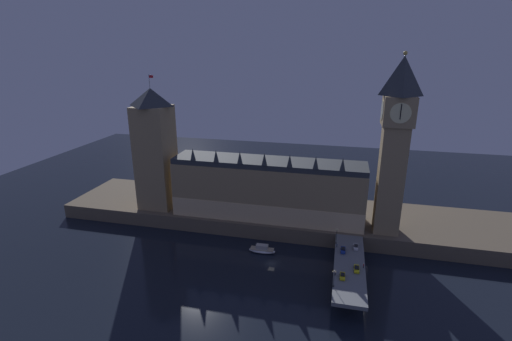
# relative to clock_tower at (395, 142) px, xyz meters

# --- Properties ---
(ground_plane) EXTENTS (400.00, 400.00, 0.00)m
(ground_plane) POSITION_rel_clock_tower_xyz_m (-44.53, -26.54, -45.91)
(ground_plane) COLOR black
(embankment) EXTENTS (220.00, 42.00, 6.73)m
(embankment) POSITION_rel_clock_tower_xyz_m (-44.53, 12.46, -42.55)
(embankment) COLOR brown
(embankment) RESTS_ON ground_plane
(parliament_hall) EXTENTS (87.13, 18.67, 32.67)m
(parliament_hall) POSITION_rel_clock_tower_xyz_m (-52.31, 3.11, -25.61)
(parliament_hall) COLOR #9E845B
(parliament_hall) RESTS_ON embankment
(clock_tower) EXTENTS (12.39, 12.50, 73.98)m
(clock_tower) POSITION_rel_clock_tower_xyz_m (0.00, 0.00, 0.00)
(clock_tower) COLOR #9E845B
(clock_tower) RESTS_ON embankment
(victoria_tower) EXTENTS (16.08, 16.08, 63.80)m
(victoria_tower) POSITION_rel_clock_tower_xyz_m (-107.47, 2.84, -10.14)
(victoria_tower) COLOR #9E845B
(victoria_tower) RESTS_ON embankment
(bridge) EXTENTS (10.97, 46.00, 6.95)m
(bridge) POSITION_rel_clock_tower_xyz_m (-14.78, -31.54, -41.10)
(bridge) COLOR slate
(bridge) RESTS_ON ground_plane
(car_northbound_lead) EXTENTS (1.89, 4.68, 1.42)m
(car_northbound_lead) POSITION_rel_clock_tower_xyz_m (-17.19, -22.53, -38.30)
(car_northbound_lead) COLOR navy
(car_northbound_lead) RESTS_ON bridge
(car_northbound_trail) EXTENTS (1.88, 4.14, 1.44)m
(car_northbound_trail) POSITION_rel_clock_tower_xyz_m (-17.19, -40.35, -38.29)
(car_northbound_trail) COLOR yellow
(car_northbound_trail) RESTS_ON bridge
(car_southbound_lead) EXTENTS (1.94, 4.79, 1.34)m
(car_southbound_lead) POSITION_rel_clock_tower_xyz_m (-12.37, -34.64, -38.34)
(car_southbound_lead) COLOR yellow
(car_southbound_lead) RESTS_ON bridge
(car_southbound_trail) EXTENTS (1.89, 4.31, 1.40)m
(car_southbound_trail) POSITION_rel_clock_tower_xyz_m (-12.37, -18.97, -38.31)
(car_southbound_trail) COLOR silver
(car_southbound_trail) RESTS_ON bridge
(pedestrian_near_rail) EXTENTS (0.38, 0.38, 1.87)m
(pedestrian_near_rail) POSITION_rel_clock_tower_xyz_m (-19.61, -39.50, -37.97)
(pedestrian_near_rail) COLOR black
(pedestrian_near_rail) RESTS_ON bridge
(pedestrian_mid_walk) EXTENTS (0.38, 0.38, 1.75)m
(pedestrian_mid_walk) POSITION_rel_clock_tower_xyz_m (-9.95, -32.58, -38.04)
(pedestrian_mid_walk) COLOR black
(pedestrian_mid_walk) RESTS_ON bridge
(pedestrian_far_rail) EXTENTS (0.38, 0.38, 1.76)m
(pedestrian_far_rail) POSITION_rel_clock_tower_xyz_m (-19.61, -19.79, -38.04)
(pedestrian_far_rail) COLOR black
(pedestrian_far_rail) RESTS_ON bridge
(street_lamp_near) EXTENTS (1.34, 0.60, 6.28)m
(street_lamp_near) POSITION_rel_clock_tower_xyz_m (-20.01, -46.26, -35.04)
(street_lamp_near) COLOR #2D3333
(street_lamp_near) RESTS_ON bridge
(street_lamp_far) EXTENTS (1.34, 0.60, 6.67)m
(street_lamp_far) POSITION_rel_clock_tower_xyz_m (-20.01, -16.82, -34.79)
(street_lamp_far) COLOR #2D3333
(street_lamp_far) RESTS_ON bridge
(boat_upstream) EXTENTS (11.22, 4.07, 3.55)m
(boat_upstream) POSITION_rel_clock_tower_xyz_m (-50.00, -18.95, -44.62)
(boat_upstream) COLOR white
(boat_upstream) RESTS_ON ground_plane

